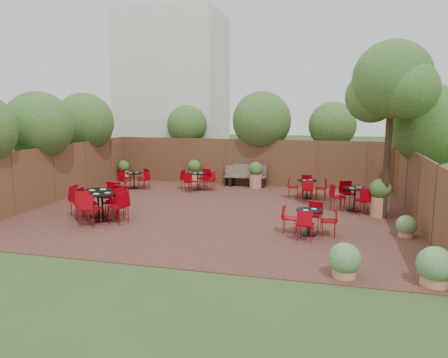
# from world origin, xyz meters

# --- Properties ---
(ground) EXTENTS (80.00, 80.00, 0.00)m
(ground) POSITION_xyz_m (0.00, 0.00, 0.00)
(ground) COLOR #354F23
(ground) RESTS_ON ground
(courtyard_paving) EXTENTS (12.00, 10.00, 0.02)m
(courtyard_paving) POSITION_xyz_m (0.00, 0.00, 0.01)
(courtyard_paving) COLOR #371916
(courtyard_paving) RESTS_ON ground
(fence_back) EXTENTS (12.00, 0.08, 2.00)m
(fence_back) POSITION_xyz_m (0.00, 5.00, 1.00)
(fence_back) COLOR #4F301D
(fence_back) RESTS_ON ground
(fence_left) EXTENTS (0.08, 10.00, 2.00)m
(fence_left) POSITION_xyz_m (-6.00, 0.00, 1.00)
(fence_left) COLOR #4F301D
(fence_left) RESTS_ON ground
(fence_right) EXTENTS (0.08, 10.00, 2.00)m
(fence_right) POSITION_xyz_m (6.00, 0.00, 1.00)
(fence_right) COLOR #4F301D
(fence_right) RESTS_ON ground
(neighbour_building) EXTENTS (5.00, 4.00, 8.00)m
(neighbour_building) POSITION_xyz_m (-4.50, 8.00, 4.00)
(neighbour_building) COLOR silver
(neighbour_building) RESTS_ON ground
(overhang_foliage) EXTENTS (15.73, 10.51, 2.59)m
(overhang_foliage) POSITION_xyz_m (-1.46, 2.55, 2.71)
(overhang_foliage) COLOR #355F1F
(overhang_foliage) RESTS_ON ground
(courtyard_tree) EXTENTS (2.51, 2.41, 5.24)m
(courtyard_tree) POSITION_xyz_m (5.12, 0.44, 3.96)
(courtyard_tree) COLOR black
(courtyard_tree) RESTS_ON courtyard_paving
(park_bench_left) EXTENTS (1.40, 0.47, 0.86)m
(park_bench_left) POSITION_xyz_m (-0.21, 4.62, 0.46)
(park_bench_left) COLOR brown
(park_bench_left) RESTS_ON courtyard_paving
(park_bench_right) EXTENTS (1.56, 0.68, 0.93)m
(park_bench_right) POSITION_xyz_m (0.13, 4.63, 0.50)
(park_bench_right) COLOR brown
(park_bench_right) RESTS_ON courtyard_paving
(bistro_tables) EXTENTS (10.17, 6.86, 0.96)m
(bistro_tables) POSITION_xyz_m (-0.62, 0.26, 0.46)
(bistro_tables) COLOR black
(bistro_tables) RESTS_ON courtyard_paving
(planters) EXTENTS (11.24, 4.65, 1.18)m
(planters) POSITION_xyz_m (0.30, 3.20, 0.61)
(planters) COLOR tan
(planters) RESTS_ON courtyard_paving
(low_shrubs) EXTENTS (2.30, 3.74, 0.75)m
(low_shrubs) POSITION_xyz_m (4.91, -3.95, 0.35)
(low_shrubs) COLOR tan
(low_shrubs) RESTS_ON courtyard_paving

